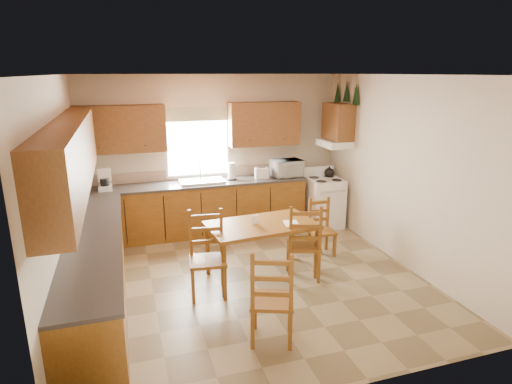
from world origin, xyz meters
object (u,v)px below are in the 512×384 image
object	(u,v)px
microwave	(287,168)
chair_far_right	(322,228)
chair_near_left	(304,241)
stove	(324,203)
dining_table	(262,250)
chair_near_right	(272,294)
chair_far_left	(208,256)

from	to	relation	value
microwave	chair_far_right	distance (m)	1.55
chair_near_left	stove	bearing A→B (deg)	-105.96
microwave	dining_table	xyz separation A→B (m)	(-1.08, -1.84, -0.68)
dining_table	chair_far_right	world-z (taller)	chair_far_right
chair_near_right	chair_far_right	size ratio (longest dim) A/B	1.21
dining_table	chair_near_right	distance (m)	1.46
stove	dining_table	size ratio (longest dim) A/B	0.60
stove	microwave	bearing A→B (deg)	158.69
dining_table	chair_far_left	distance (m)	0.86
dining_table	chair_near_left	world-z (taller)	chair_near_left
chair_near_right	chair_far_right	world-z (taller)	chair_near_right
microwave	dining_table	world-z (taller)	microwave
stove	dining_table	bearing A→B (deg)	-136.21
chair_far_right	microwave	bearing A→B (deg)	92.48
chair_near_right	chair_far_right	distance (m)	2.36
dining_table	chair_far_right	bearing A→B (deg)	15.44
stove	chair_far_right	distance (m)	1.29
microwave	chair_far_right	size ratio (longest dim) A/B	0.57
microwave	chair_near_left	xyz separation A→B (m)	(-0.55, -2.03, -0.54)
microwave	chair_near_left	size ratio (longest dim) A/B	0.47
chair_near_left	chair_near_right	size ratio (longest dim) A/B	1.02
chair_far_left	chair_near_left	bearing A→B (deg)	11.72
chair_near_right	chair_near_left	bearing A→B (deg)	-104.72
chair_near_right	chair_far_left	xyz separation A→B (m)	(-0.45, 1.13, 0.01)
dining_table	chair_near_right	xyz separation A→B (m)	(-0.35, -1.41, 0.14)
dining_table	stove	bearing A→B (deg)	36.95
stove	microwave	size ratio (longest dim) A/B	1.75
chair_near_left	chair_far_left	bearing A→B (deg)	22.00
chair_far_right	stove	bearing A→B (deg)	63.33
dining_table	chair_near_left	xyz separation A→B (m)	(0.54, -0.19, 0.15)
microwave	chair_far_left	size ratio (longest dim) A/B	0.46
chair_near_right	microwave	bearing A→B (deg)	-92.55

